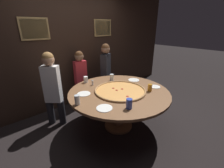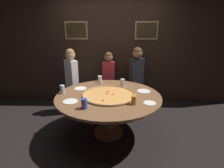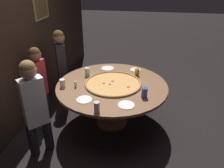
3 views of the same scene
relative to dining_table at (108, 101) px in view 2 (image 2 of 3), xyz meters
The scene contains 17 objects.
ground_plane 0.63m from the dining_table, ahead, with size 24.00×24.00×0.00m, color black.
back_wall 1.62m from the dining_table, 90.00° to the left, with size 6.40×0.08×2.60m.
dining_table is the anchor object (origin of this frame).
giant_pizza 0.13m from the dining_table, 54.05° to the right, with size 0.90×0.90×0.03m.
drink_cup_centre_back 0.78m from the dining_table, 106.18° to the left, with size 0.08×0.08×0.13m, color white.
drink_cup_near_left 0.81m from the dining_table, behind, with size 0.08×0.08×0.14m, color silver.
drink_cup_near_right 0.56m from the dining_table, 43.07° to the right, with size 0.07×0.07×0.13m, color #BC7A23.
drink_cup_front_edge 0.57m from the dining_table, 62.19° to the left, with size 0.08×0.08×0.14m, color silver.
drink_cup_far_left 0.63m from the dining_table, 120.73° to the right, with size 0.09×0.09×0.14m, color #384CB7.
white_plate_beside_cup 0.65m from the dining_table, 152.51° to the right, with size 0.23×0.23×0.01m, color white.
white_plate_far_back 0.72m from the dining_table, 26.87° to the right, with size 0.19×0.19×0.01m, color white.
white_plate_near_front 0.65m from the dining_table, 17.04° to the left, with size 0.23×0.23×0.01m, color white.
white_plate_left_side 0.62m from the dining_table, 150.73° to the left, with size 0.22×0.22×0.01m, color white.
condiment_shaker 0.59m from the dining_table, 109.21° to the left, with size 0.04×0.04×0.10m.
diner_far_left 1.22m from the dining_table, 133.56° to the left, with size 0.34×0.33×1.40m.
diner_centre_back 1.22m from the dining_table, 61.61° to the left, with size 0.37×0.28×1.42m.
diner_side_right 1.21m from the dining_table, 92.63° to the left, with size 0.33×0.19×1.30m.
Camera 2 is at (0.14, -2.71, 1.81)m, focal length 28.00 mm.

